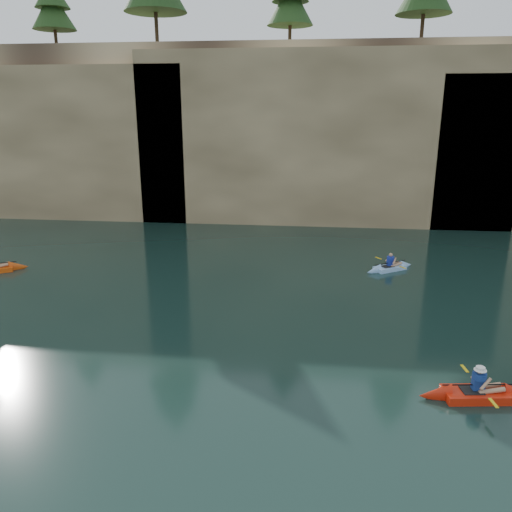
# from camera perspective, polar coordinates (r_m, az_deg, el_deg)

# --- Properties ---
(ground) EXTENTS (160.00, 160.00, 0.00)m
(ground) POSITION_cam_1_polar(r_m,az_deg,el_deg) (13.21, -1.08, -17.75)
(ground) COLOR black
(ground) RESTS_ON ground
(cliff) EXTENTS (70.00, 16.00, 12.00)m
(cliff) POSITION_cam_1_polar(r_m,az_deg,el_deg) (40.88, 4.65, 14.39)
(cliff) COLOR tan
(cliff) RESTS_ON ground
(cliff_slab_west) EXTENTS (26.00, 2.40, 10.56)m
(cliff_slab_west) POSITION_cam_1_polar(r_m,az_deg,el_deg) (39.79, -26.70, 11.65)
(cliff_slab_west) COLOR tan
(cliff_slab_west) RESTS_ON ground
(cliff_slab_center) EXTENTS (24.00, 2.40, 11.40)m
(cliff_slab_center) POSITION_cam_1_polar(r_m,az_deg,el_deg) (33.47, 7.67, 13.34)
(cliff_slab_center) COLOR tan
(cliff_slab_center) RESTS_ON ground
(sea_cave_west) EXTENTS (4.50, 1.00, 4.00)m
(sea_cave_west) POSITION_cam_1_polar(r_m,az_deg,el_deg) (38.52, -24.08, 6.93)
(sea_cave_west) COLOR black
(sea_cave_west) RESTS_ON ground
(sea_cave_center) EXTENTS (3.50, 1.00, 3.20)m
(sea_cave_center) POSITION_cam_1_polar(r_m,az_deg,el_deg) (33.74, -2.89, 6.48)
(sea_cave_center) COLOR black
(sea_cave_center) RESTS_ON ground
(sea_cave_east) EXTENTS (5.00, 1.00, 4.50)m
(sea_cave_east) POSITION_cam_1_polar(r_m,az_deg,el_deg) (34.25, 21.04, 6.66)
(sea_cave_east) COLOR black
(sea_cave_east) RESTS_ON ground
(main_kayaker) EXTENTS (3.18, 2.13, 1.15)m
(main_kayaker) POSITION_cam_1_polar(r_m,az_deg,el_deg) (14.97, 23.93, -14.15)
(main_kayaker) COLOR red
(main_kayaker) RESTS_ON ground
(kayaker_ltblue_mid) EXTENTS (2.65, 2.08, 1.05)m
(kayaker_ltblue_mid) POSITION_cam_1_polar(r_m,az_deg,el_deg) (24.77, 15.04, -1.27)
(kayaker_ltblue_mid) COLOR #98C9FF
(kayaker_ltblue_mid) RESTS_ON ground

